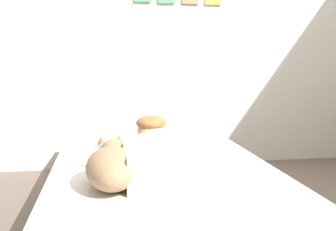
{
  "coord_description": "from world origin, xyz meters",
  "views": [
    {
      "loc": [
        -0.68,
        -2.23,
        0.96
      ],
      "look_at": [
        -0.24,
        0.45,
        0.59
      ],
      "focal_mm": 41.97,
      "sensor_mm": 36.0,
      "label": 1
    }
  ],
  "objects": [
    {
      "name": "dog",
      "position": [
        -0.64,
        -0.28,
        0.44
      ],
      "size": [
        0.26,
        0.57,
        0.21
      ],
      "color": "#9E7A56",
      "rests_on": "bed"
    },
    {
      "name": "cell_phone",
      "position": [
        -0.43,
        -0.19,
        0.34
      ],
      "size": [
        0.07,
        0.14,
        0.01
      ],
      "primitive_type": "cube",
      "color": "black",
      "rests_on": "bed"
    },
    {
      "name": "person_lying",
      "position": [
        -0.37,
        -0.03,
        0.44
      ],
      "size": [
        0.43,
        0.92,
        0.27
      ],
      "color": "silver",
      "rests_on": "bed"
    },
    {
      "name": "back_wall",
      "position": [
        -0.0,
        1.36,
        1.25
      ],
      "size": [
        4.22,
        0.12,
        2.5
      ],
      "color": "silver",
      "rests_on": "ground"
    },
    {
      "name": "pillow",
      "position": [
        -0.46,
        0.63,
        0.39
      ],
      "size": [
        0.52,
        0.32,
        0.11
      ],
      "primitive_type": "ellipsoid",
      "color": "white",
      "rests_on": "bed"
    },
    {
      "name": "bed",
      "position": [
        -0.34,
        0.14,
        0.17
      ],
      "size": [
        1.35,
        2.04,
        0.34
      ],
      "color": "#726051",
      "rests_on": "ground"
    },
    {
      "name": "ground_plane",
      "position": [
        0.0,
        0.0,
        0.0
      ],
      "size": [
        12.44,
        12.44,
        0.0
      ],
      "primitive_type": "plane",
      "color": "#66564C"
    },
    {
      "name": "coffee_cup",
      "position": [
        -0.22,
        0.57,
        0.38
      ],
      "size": [
        0.13,
        0.09,
        0.07
      ],
      "color": "white",
      "rests_on": "bed"
    }
  ]
}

